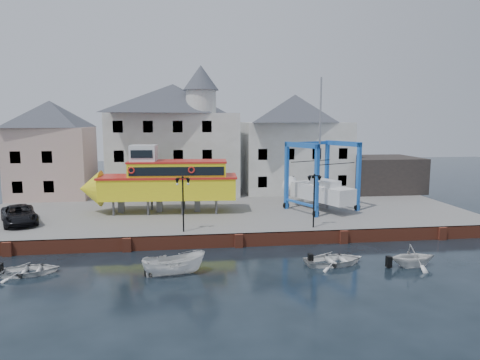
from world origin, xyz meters
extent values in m
plane|color=black|center=(0.00, 0.00, 0.00)|extent=(140.00, 140.00, 0.00)
cube|color=#605E5B|center=(0.00, 11.00, 0.50)|extent=(44.00, 22.00, 1.00)
cube|color=brown|center=(0.00, 0.12, 0.50)|extent=(44.00, 0.25, 1.00)
cube|color=brown|center=(-16.00, -0.05, 0.50)|extent=(0.60, 0.36, 1.00)
cube|color=brown|center=(-8.00, -0.05, 0.50)|extent=(0.60, 0.36, 1.00)
cube|color=brown|center=(0.00, -0.05, 0.50)|extent=(0.60, 0.36, 1.00)
cube|color=brown|center=(8.00, -0.05, 0.50)|extent=(0.60, 0.36, 1.00)
cube|color=brown|center=(16.00, -0.05, 0.50)|extent=(0.60, 0.36, 1.00)
cube|color=#C49D97|center=(-18.00, 18.00, 4.75)|extent=(8.00, 7.00, 7.50)
pyramid|color=#3D414A|center=(-18.00, 18.00, 9.90)|extent=(8.00, 7.00, 2.80)
cube|color=black|center=(-20.50, 14.54, 2.60)|extent=(1.00, 0.08, 1.20)
cube|color=black|center=(-17.50, 14.54, 2.60)|extent=(1.00, 0.08, 1.20)
cube|color=black|center=(-20.50, 14.54, 5.60)|extent=(1.00, 0.08, 1.20)
cube|color=black|center=(-17.50, 14.54, 5.60)|extent=(1.00, 0.08, 1.20)
cube|color=beige|center=(-5.00, 18.50, 5.50)|extent=(14.00, 8.00, 9.00)
pyramid|color=#3D414A|center=(-5.00, 18.50, 11.60)|extent=(14.00, 8.00, 3.20)
cube|color=black|center=(-10.50, 14.54, 2.60)|extent=(1.00, 0.08, 1.20)
cube|color=black|center=(-7.50, 14.54, 2.60)|extent=(1.00, 0.08, 1.20)
cube|color=black|center=(-4.50, 14.54, 2.60)|extent=(1.00, 0.08, 1.20)
cube|color=black|center=(-1.50, 14.54, 2.60)|extent=(1.00, 0.08, 1.20)
cube|color=black|center=(-10.50, 14.54, 5.60)|extent=(1.00, 0.08, 1.20)
cube|color=black|center=(-7.50, 14.54, 5.60)|extent=(1.00, 0.08, 1.20)
cube|color=black|center=(-4.50, 14.54, 5.60)|extent=(1.00, 0.08, 1.20)
cube|color=black|center=(-1.50, 14.54, 5.60)|extent=(1.00, 0.08, 1.20)
cube|color=black|center=(-10.50, 14.54, 8.60)|extent=(1.00, 0.08, 1.20)
cube|color=black|center=(-7.50, 14.54, 8.60)|extent=(1.00, 0.08, 1.20)
cube|color=black|center=(-4.50, 14.54, 8.60)|extent=(1.00, 0.08, 1.20)
cube|color=black|center=(-1.50, 14.54, 8.60)|extent=(1.00, 0.08, 1.20)
cylinder|color=beige|center=(-2.00, 16.10, 11.20)|extent=(3.20, 3.20, 2.40)
cone|color=#3D414A|center=(-2.00, 16.10, 13.70)|extent=(3.80, 3.80, 2.60)
cube|color=beige|center=(9.00, 19.00, 5.00)|extent=(12.00, 8.00, 8.00)
pyramid|color=#3D414A|center=(9.00, 19.00, 10.60)|extent=(12.00, 8.00, 3.20)
cube|color=black|center=(4.50, 15.04, 2.60)|extent=(1.00, 0.08, 1.20)
cube|color=black|center=(7.50, 15.04, 2.60)|extent=(1.00, 0.08, 1.20)
cube|color=black|center=(10.50, 15.04, 2.60)|extent=(1.00, 0.08, 1.20)
cube|color=black|center=(13.50, 15.04, 2.60)|extent=(1.00, 0.08, 1.20)
cube|color=black|center=(4.50, 15.04, 5.60)|extent=(1.00, 0.08, 1.20)
cube|color=black|center=(7.50, 15.04, 5.60)|extent=(1.00, 0.08, 1.20)
cube|color=black|center=(10.50, 15.04, 5.60)|extent=(1.00, 0.08, 1.20)
cube|color=black|center=(13.50, 15.04, 5.60)|extent=(1.00, 0.08, 1.20)
cube|color=black|center=(19.00, 17.00, 3.00)|extent=(8.00, 7.00, 4.00)
cylinder|color=black|center=(-4.00, 1.20, 3.00)|extent=(0.12, 0.12, 4.00)
cube|color=black|center=(-4.00, 1.20, 5.05)|extent=(0.90, 0.06, 0.06)
sphere|color=black|center=(-4.00, 1.20, 5.12)|extent=(0.16, 0.16, 0.16)
cone|color=black|center=(-4.40, 1.20, 4.78)|extent=(0.32, 0.32, 0.45)
sphere|color=silver|center=(-4.40, 1.20, 4.60)|extent=(0.18, 0.18, 0.18)
cone|color=black|center=(-3.60, 1.20, 4.78)|extent=(0.32, 0.32, 0.45)
sphere|color=silver|center=(-3.60, 1.20, 4.60)|extent=(0.18, 0.18, 0.18)
cylinder|color=black|center=(6.00, 1.20, 3.00)|extent=(0.12, 0.12, 4.00)
cube|color=black|center=(6.00, 1.20, 5.05)|extent=(0.90, 0.06, 0.06)
sphere|color=black|center=(6.00, 1.20, 5.12)|extent=(0.16, 0.16, 0.16)
cone|color=black|center=(5.60, 1.20, 4.78)|extent=(0.32, 0.32, 0.45)
sphere|color=silver|center=(5.60, 1.20, 4.60)|extent=(0.18, 0.18, 0.18)
cone|color=black|center=(6.40, 1.20, 4.78)|extent=(0.32, 0.32, 0.45)
sphere|color=silver|center=(6.40, 1.20, 4.60)|extent=(0.18, 0.18, 0.18)
cylinder|color=#59595E|center=(-10.07, 7.42, 1.64)|extent=(0.21, 0.21, 1.28)
cylinder|color=#59595E|center=(-9.92, 9.80, 1.64)|extent=(0.21, 0.21, 1.28)
cylinder|color=#59595E|center=(-7.09, 7.24, 1.64)|extent=(0.21, 0.21, 1.28)
cylinder|color=#59595E|center=(-6.94, 9.62, 1.64)|extent=(0.21, 0.21, 1.28)
cylinder|color=#59595E|center=(-4.11, 7.05, 1.64)|extent=(0.21, 0.21, 1.28)
cylinder|color=#59595E|center=(-3.96, 9.44, 1.64)|extent=(0.21, 0.21, 1.28)
cylinder|color=#59595E|center=(-1.13, 6.87, 1.64)|extent=(0.21, 0.21, 1.28)
cylinder|color=#59595E|center=(-0.98, 9.25, 1.64)|extent=(0.21, 0.21, 1.28)
cube|color=#59595E|center=(-9.57, 8.58, 1.64)|extent=(0.54, 0.46, 1.28)
cube|color=#59595E|center=(-6.16, 8.38, 1.64)|extent=(0.54, 0.46, 1.28)
cube|color=#59595E|center=(-2.76, 8.17, 1.64)|extent=(0.54, 0.46, 1.28)
cube|color=#FFF619|center=(-5.31, 8.32, 3.22)|extent=(12.12, 3.97, 1.88)
cone|color=#FFF619|center=(-12.21, 8.75, 3.22)|extent=(2.07, 3.35, 3.24)
cube|color=red|center=(-5.31, 8.32, 4.24)|extent=(12.38, 4.12, 0.19)
cube|color=#FFF619|center=(-4.46, 8.27, 4.84)|extent=(8.69, 3.42, 1.36)
cube|color=black|center=(-4.55, 6.79, 4.88)|extent=(8.18, 0.56, 0.77)
cube|color=black|center=(-4.37, 9.75, 4.88)|extent=(8.18, 0.56, 0.77)
cube|color=red|center=(-4.46, 8.27, 5.60)|extent=(8.87, 3.51, 0.15)
cube|color=silver|center=(-7.44, 8.45, 6.30)|extent=(2.35, 2.35, 1.55)
cube|color=black|center=(-7.51, 7.32, 6.36)|extent=(1.86, 0.17, 0.68)
torus|color=red|center=(-8.39, 6.98, 5.01)|extent=(0.60, 0.16, 0.60)
torus|color=red|center=(-3.28, 6.67, 5.01)|extent=(0.60, 0.16, 0.60)
cube|color=blue|center=(7.26, 4.62, 4.12)|extent=(0.41, 0.41, 6.23)
cylinder|color=black|center=(7.26, 4.62, 1.31)|extent=(0.66, 0.46, 0.62)
cube|color=blue|center=(5.56, 8.40, 4.12)|extent=(0.41, 0.41, 6.23)
cylinder|color=black|center=(5.56, 8.40, 1.31)|extent=(0.66, 0.46, 0.62)
cube|color=blue|center=(11.85, 6.70, 4.12)|extent=(0.41, 0.41, 6.23)
cylinder|color=black|center=(11.85, 6.70, 1.31)|extent=(0.66, 0.46, 0.62)
cube|color=blue|center=(10.14, 10.47, 4.12)|extent=(0.41, 0.41, 6.23)
cylinder|color=black|center=(10.14, 10.47, 1.31)|extent=(0.66, 0.46, 0.62)
cube|color=blue|center=(6.41, 6.51, 7.08)|extent=(2.12, 4.18, 0.44)
cube|color=blue|center=(6.41, 6.51, 1.89)|extent=(2.03, 4.15, 0.19)
cube|color=blue|center=(10.99, 8.58, 7.08)|extent=(2.12, 4.18, 0.44)
cube|color=blue|center=(10.99, 8.58, 1.89)|extent=(2.03, 4.15, 0.19)
cube|color=blue|center=(7.85, 9.43, 7.08)|extent=(5.00, 2.48, 0.31)
cube|color=silver|center=(8.70, 7.55, 2.60)|extent=(4.62, 6.93, 1.42)
cone|color=silver|center=(7.07, 11.16, 2.60)|extent=(2.45, 2.14, 2.05)
cube|color=#59595E|center=(8.70, 7.55, 1.58)|extent=(0.85, 1.55, 0.62)
cube|color=silver|center=(8.89, 7.14, 3.58)|extent=(2.40, 3.02, 0.53)
cylinder|color=#99999E|center=(8.52, 7.95, 8.21)|extent=(0.21, 0.21, 9.79)
cube|color=black|center=(9.36, 6.08, 5.42)|extent=(4.37, 2.06, 0.05)
cube|color=black|center=(8.04, 9.01, 5.42)|extent=(4.37, 2.06, 0.05)
imported|color=black|center=(-17.11, 5.42, 1.74)|extent=(4.40, 5.83, 1.47)
imported|color=silver|center=(-4.57, -5.08, 0.00)|extent=(4.03, 2.07, 1.48)
imported|color=silver|center=(5.69, -4.49, 0.00)|extent=(4.20, 3.19, 0.81)
imported|color=silver|center=(10.47, -5.58, 0.00)|extent=(3.03, 2.64, 1.56)
imported|color=silver|center=(-13.34, -3.90, 0.00)|extent=(3.90, 3.02, 0.74)
camera|label=1|loc=(-3.78, -30.17, 9.27)|focal=32.00mm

